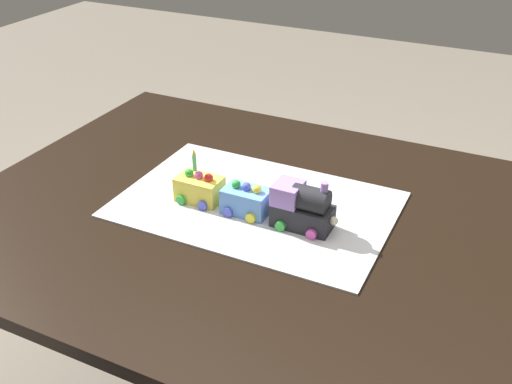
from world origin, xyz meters
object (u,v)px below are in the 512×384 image
(cake_car_flatbed_sky_blue, at_px, (247,200))
(birthday_candle, at_px, (194,160))
(cake_locomotive, at_px, (302,207))
(dining_table, at_px, (277,256))
(cake_car_tanker_lemon, at_px, (200,188))

(cake_car_flatbed_sky_blue, relative_size, birthday_candle, 1.89)
(cake_car_flatbed_sky_blue, bearing_deg, cake_locomotive, -180.00)
(dining_table, height_order, cake_car_tanker_lemon, cake_car_tanker_lemon)
(cake_locomotive, height_order, birthday_candle, birthday_candle)
(cake_locomotive, xyz_separation_m, cake_car_tanker_lemon, (0.25, 0.00, -0.02))
(cake_car_flatbed_sky_blue, bearing_deg, cake_car_tanker_lemon, 0.00)
(dining_table, relative_size, cake_car_flatbed_sky_blue, 14.00)
(dining_table, relative_size, birthday_candle, 26.53)
(cake_car_tanker_lemon, relative_size, birthday_candle, 1.89)
(cake_car_tanker_lemon, bearing_deg, cake_locomotive, -180.00)
(dining_table, relative_size, cake_locomotive, 10.00)
(cake_car_flatbed_sky_blue, height_order, birthday_candle, birthday_candle)
(cake_car_flatbed_sky_blue, bearing_deg, birthday_candle, -0.00)
(cake_car_tanker_lemon, bearing_deg, dining_table, -174.56)
(cake_locomotive, xyz_separation_m, cake_car_flatbed_sky_blue, (0.13, 0.00, -0.02))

